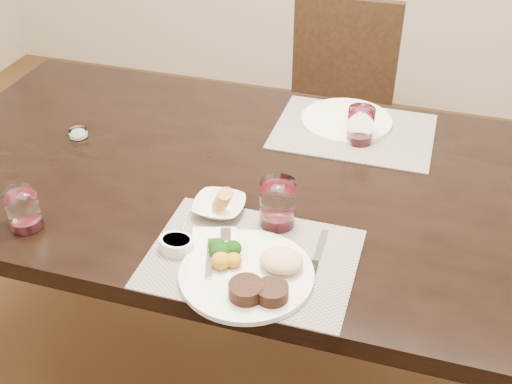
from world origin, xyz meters
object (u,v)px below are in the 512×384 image
(chair_far, at_px, (337,104))
(far_plate, at_px, (346,120))
(cracker_bowl, at_px, (219,206))
(dinner_plate, at_px, (252,273))
(steak_knife, at_px, (313,268))
(wine_glass_near, at_px, (278,206))

(chair_far, xyz_separation_m, far_plate, (0.13, -0.59, 0.26))
(cracker_bowl, bearing_deg, chair_far, 85.38)
(dinner_plate, relative_size, steak_knife, 1.38)
(chair_far, relative_size, cracker_bowl, 6.88)
(wine_glass_near, relative_size, far_plate, 0.43)
(dinner_plate, height_order, cracker_bowl, cracker_bowl)
(chair_far, xyz_separation_m, dinner_plate, (0.06, -1.33, 0.27))
(wine_glass_near, distance_m, far_plate, 0.54)
(cracker_bowl, relative_size, wine_glass_near, 1.12)
(far_plate, bearing_deg, dinner_plate, -95.31)
(dinner_plate, xyz_separation_m, far_plate, (0.07, 0.74, -0.01))
(steak_knife, xyz_separation_m, wine_glass_near, (-0.12, 0.14, 0.05))
(dinner_plate, distance_m, wine_glass_near, 0.21)
(dinner_plate, bearing_deg, cracker_bowl, 128.74)
(far_plate, bearing_deg, wine_glass_near, -97.27)
(chair_far, relative_size, dinner_plate, 3.09)
(cracker_bowl, distance_m, wine_glass_near, 0.15)
(steak_knife, distance_m, wine_glass_near, 0.19)
(steak_knife, bearing_deg, wine_glass_near, 129.53)
(steak_knife, xyz_separation_m, cracker_bowl, (-0.27, 0.14, 0.01))
(chair_far, bearing_deg, dinner_plate, -87.57)
(dinner_plate, distance_m, far_plate, 0.74)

